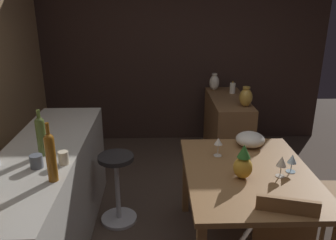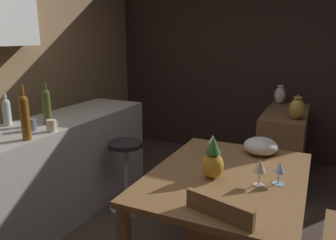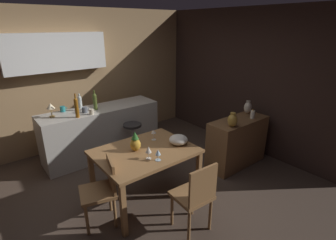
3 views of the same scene
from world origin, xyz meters
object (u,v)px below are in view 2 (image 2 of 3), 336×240
pillar_candle_tall (298,102)px  vase_ceramic_ivory (280,95)px  wine_bottle_amber (25,116)px  bar_stool (126,174)px  wine_bottle_clear (6,111)px  wine_glass_right (213,140)px  dining_table (227,186)px  cup_slate (30,125)px  cup_cream (52,126)px  wine_glass_left (260,167)px  wine_bottle_olive (47,105)px  fruit_bowl (261,146)px  vase_brass (297,109)px  pineapple_centerpiece (213,161)px  sideboard_cabinet (283,147)px  wine_glass_center (279,168)px

pillar_candle_tall → vase_ceramic_ivory: vase_ceramic_ivory is taller
wine_bottle_amber → vase_ceramic_ivory: (2.51, -1.43, -0.15)m
bar_stool → pillar_candle_tall: bearing=-41.4°
wine_bottle_amber → pillar_candle_tall: (2.35, -1.64, -0.19)m
wine_bottle_clear → wine_glass_right: bearing=-74.9°
dining_table → wine_bottle_amber: wine_bottle_amber is taller
cup_slate → cup_cream: cup_cream is taller
wine_glass_left → wine_bottle_olive: 1.77m
wine_glass_right → cup_cream: 1.24m
wine_bottle_amber → vase_ceramic_ivory: bearing=-29.6°
bar_stool → wine_bottle_olive: (-0.44, 0.47, 0.70)m
wine_bottle_amber → cup_cream: size_ratio=3.65×
wine_bottle_olive → fruit_bowl: bearing=-74.4°
dining_table → wine_glass_left: 0.31m
wine_glass_right → vase_brass: vase_brass is taller
dining_table → wine_glass_left: wine_glass_left is taller
wine_bottle_clear → vase_ceramic_ivory: wine_bottle_clear is taller
wine_bottle_amber → cup_slate: size_ratio=3.19×
bar_stool → wine_bottle_clear: size_ratio=2.56×
wine_glass_right → pineapple_centerpiece: 0.40m
pineapple_centerpiece → cup_slate: size_ratio=2.16×
bar_stool → pillar_candle_tall: 2.11m
sideboard_cabinet → wine_glass_left: wine_glass_left is taller
bar_stool → pillar_candle_tall: pillar_candle_tall is taller
pineapple_centerpiece → fruit_bowl: 0.60m
wine_bottle_clear → pillar_candle_tall: bearing=-44.6°
wine_glass_right → wine_glass_center: size_ratio=1.12×
wine_glass_center → bar_stool: bearing=71.7°
sideboard_cabinet → pineapple_centerpiece: size_ratio=4.15×
wine_bottle_olive → sideboard_cabinet: bearing=-44.9°
wine_glass_center → fruit_bowl: 0.53m
fruit_bowl → vase_brass: (0.93, -0.18, 0.12)m
cup_cream → vase_ceramic_ivory: vase_ceramic_ivory is taller
fruit_bowl → wine_bottle_clear: bearing=107.9°
pineapple_centerpiece → fruit_bowl: pineapple_centerpiece is taller
vase_ceramic_ivory → vase_brass: 0.77m
sideboard_cabinet → cup_cream: (-1.89, 1.54, 0.54)m
cup_cream → pineapple_centerpiece: bearing=-87.7°
wine_glass_center → fruit_bowl: bearing=21.3°
dining_table → wine_glass_center: wine_glass_center is taller
cup_slate → cup_cream: size_ratio=1.15×
wine_bottle_olive → vase_ceramic_ivory: 2.67m
wine_glass_center → wine_bottle_olive: 1.88m
sideboard_cabinet → wine_glass_center: 1.82m
vase_brass → wine_glass_left: bearing=176.4°
sideboard_cabinet → wine_bottle_amber: (-2.12, 1.55, 0.66)m
sideboard_cabinet → wine_bottle_amber: size_ratio=2.81×
wine_glass_center → cup_cream: (-0.13, 1.68, 0.10)m
cup_slate → wine_bottle_olive: bearing=5.4°
wine_glass_right → cup_cream: bearing=110.2°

